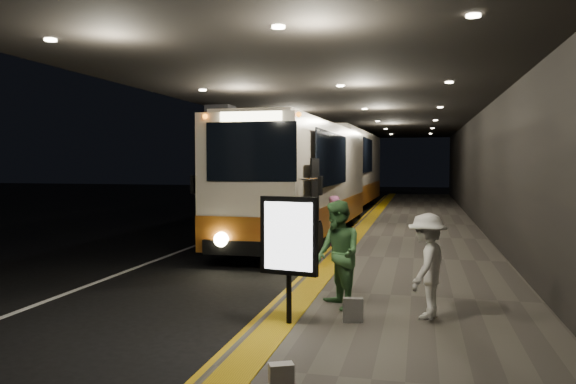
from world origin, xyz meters
The scene contains 17 objects.
ground centered at (0.00, 0.00, 0.00)m, with size 90.00×90.00×0.00m, color black.
lane_line_white centered at (-1.80, 5.00, 0.01)m, with size 0.12×50.00×0.01m, color silver.
kerb_stripe_yellow centered at (2.35, 5.00, 0.01)m, with size 0.18×50.00×0.01m, color gold.
sidewalk centered at (4.75, 5.00, 0.07)m, with size 4.50×50.00×0.15m, color #514C44.
tactile_strip centered at (2.85, 5.00, 0.16)m, with size 0.50×50.00×0.01m, color gold.
terminal_wall centered at (7.00, 5.00, 3.00)m, with size 0.10×50.00×6.00m, color black.
support_columns centered at (-1.50, 4.00, 2.20)m, with size 0.80×24.80×4.40m.
canopy centered at (2.50, 5.00, 4.60)m, with size 9.00×50.00×0.40m, color black.
coach_main centered at (1.06, 4.94, 1.79)m, with size 2.84×12.06×3.74m.
coach_second centered at (0.89, 16.17, 1.96)m, with size 2.99×13.03×4.08m.
passenger_boarding centered at (2.80, 0.73, 0.93)m, with size 0.57×0.37×1.56m, color #A74E82.
passenger_waiting_green centered at (3.58, -4.30, 1.04)m, with size 0.87×0.54×1.79m, color #3F723F.
passenger_waiting_white centered at (5.00, -4.56, 0.96)m, with size 1.05×0.49×1.63m, color silver.
bag_polka centered at (3.92, -5.06, 0.33)m, with size 0.30×0.13×0.37m, color black.
bag_plain centered at (3.50, -7.85, 0.31)m, with size 0.26×0.15×0.32m, color silver.
info_sign centered at (3.00, -5.38, 1.44)m, with size 0.90×0.27×1.91m.
stanchion_post centered at (2.75, -1.67, 0.73)m, with size 0.05×0.05×1.15m, color black.
Camera 1 is at (4.88, -13.41, 2.57)m, focal length 35.00 mm.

